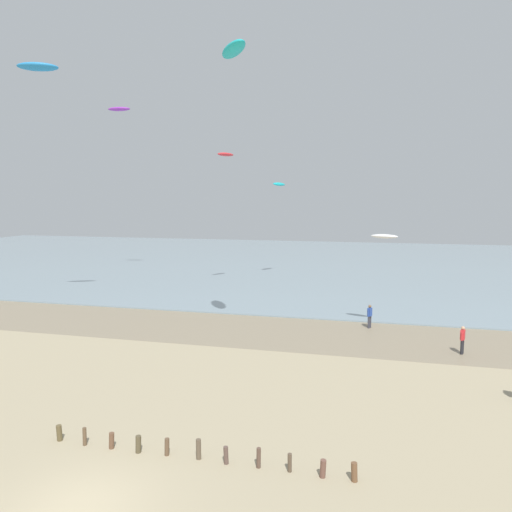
{
  "coord_description": "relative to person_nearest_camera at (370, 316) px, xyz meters",
  "views": [
    {
      "loc": [
        8.62,
        -12.24,
        9.29
      ],
      "look_at": [
        2.64,
        11.34,
        6.48
      ],
      "focal_mm": 34.69,
      "sensor_mm": 36.0,
      "label": 1
    }
  ],
  "objects": [
    {
      "name": "kite_aloft_0",
      "position": [
        -29.94,
        18.47,
        18.99
      ],
      "size": [
        2.82,
        1.23,
        0.55
      ],
      "primitive_type": "ellipsoid",
      "rotation": [
        -0.13,
        0.0,
        0.12
      ],
      "color": "purple"
    },
    {
      "name": "groyne_near",
      "position": [
        -5.57,
        -20.18,
        -0.59
      ],
      "size": [
        11.43,
        0.32,
        0.74
      ],
      "color": "brown",
      "rests_on": "ground"
    },
    {
      "name": "person_nearest_camera",
      "position": [
        0.0,
        0.0,
        0.0
      ],
      "size": [
        0.36,
        0.52,
        1.71
      ],
      "color": "#383842",
      "rests_on": "ground"
    },
    {
      "name": "ground_plane",
      "position": [
        -7.99,
        -23.65,
        -0.92
      ],
      "size": [
        160.0,
        160.0,
        0.0
      ],
      "primitive_type": "plane",
      "color": "tan"
    },
    {
      "name": "kite_aloft_4",
      "position": [
        -7.98,
        -7.28,
        17.0
      ],
      "size": [
        2.78,
        3.61,
        0.68
      ],
      "primitive_type": "ellipsoid",
      "rotation": [
        -0.11,
        0.0,
        2.1
      ],
      "color": "#19B2B7"
    },
    {
      "name": "kite_aloft_5",
      "position": [
        0.85,
        -0.94,
        5.83
      ],
      "size": [
        2.02,
        1.23,
        0.34
      ],
      "primitive_type": "ellipsoid",
      "rotation": [
        -0.06,
        0.0,
        5.94
      ],
      "color": "white"
    },
    {
      "name": "kite_aloft_3",
      "position": [
        -14.81,
        12.42,
        12.84
      ],
      "size": [
        1.63,
        2.26,
        0.41
      ],
      "primitive_type": "ellipsoid",
      "rotation": [
        0.09,
        0.0,
        4.24
      ],
      "color": "red"
    },
    {
      "name": "kite_aloft_1",
      "position": [
        -26.35,
        -0.52,
        18.88
      ],
      "size": [
        3.35,
        2.36,
        0.81
      ],
      "primitive_type": "ellipsoid",
      "rotation": [
        0.33,
        0.0,
        3.58
      ],
      "color": "#2384D1"
    },
    {
      "name": "wet_sand_strip",
      "position": [
        -7.99,
        -2.77,
        -0.91
      ],
      "size": [
        120.0,
        8.62,
        0.01
      ],
      "primitive_type": "cube",
      "color": "gray",
      "rests_on": "ground"
    },
    {
      "name": "person_left_flank",
      "position": [
        5.56,
        -4.8,
        0.0
      ],
      "size": [
        0.33,
        0.54,
        1.71
      ],
      "color": "#232328",
      "rests_on": "ground"
    },
    {
      "name": "kite_aloft_2",
      "position": [
        -10.83,
        19.98,
        10.07
      ],
      "size": [
        1.56,
        2.37,
        0.54
      ],
      "primitive_type": "ellipsoid",
      "rotation": [
        0.28,
        0.0,
        1.19
      ],
      "color": "#19B2B7"
    },
    {
      "name": "sea",
      "position": [
        -7.99,
        36.54,
        -0.87
      ],
      "size": [
        160.0,
        70.0,
        0.1
      ],
      "primitive_type": "cube",
      "color": "#7F939E",
      "rests_on": "ground"
    }
  ]
}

